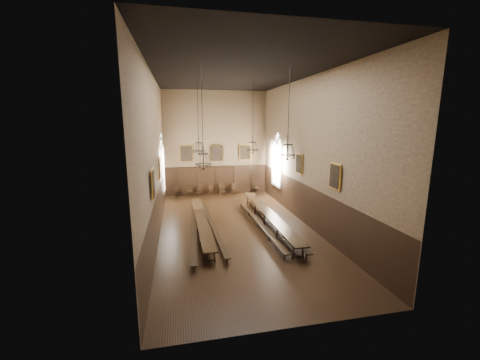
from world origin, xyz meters
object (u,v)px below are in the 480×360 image
object	(u,v)px
chair_0	(177,194)
bench_right_outer	(276,222)
chair_7	(255,190)
table_left	(202,224)
bench_right_inner	(258,223)
bench_left_outer	(194,228)
chair_2	(200,193)
chair_3	(211,192)
chair_1	(190,193)
chair_5	(234,191)
chandelier_back_right	(253,145)
chair_4	(222,191)
chandelier_front_right	(288,149)
bench_left_inner	(212,227)
table_right	(268,219)
chandelier_front_left	(203,157)
chandelier_back_left	(199,146)

from	to	relation	value
chair_0	bench_right_outer	bearing A→B (deg)	-48.68
chair_7	table_left	bearing A→B (deg)	-123.95
bench_right_inner	bench_left_outer	bearing A→B (deg)	-177.11
chair_2	chair_3	distance (m)	1.03
chair_1	chair_3	distance (m)	1.85
chair_5	chandelier_back_right	xyz separation A→B (m)	(0.17, -5.87, 4.53)
bench_right_outer	chair_5	size ratio (longest dim) A/B	10.28
chair_0	chair_4	size ratio (longest dim) A/B	1.02
chair_5	chandelier_front_right	xyz separation A→B (m)	(0.65, -11.11, 4.73)
bench_left_inner	chair_2	xyz separation A→B (m)	(-0.14, 8.69, 0.03)
table_right	bench_right_inner	world-z (taller)	table_right
chair_0	chandelier_front_left	world-z (taller)	chandelier_front_left
table_left	chair_3	xyz separation A→B (m)	(1.50, 8.49, -0.11)
chair_1	chandelier_front_left	distance (m)	11.65
chair_7	chair_2	bearing A→B (deg)	179.91
chair_7	chair_3	bearing A→B (deg)	178.92
chair_7	bench_right_inner	bearing A→B (deg)	-104.57
bench_left_inner	chair_1	size ratio (longest dim) A/B	8.89
chair_0	chandelier_back_right	size ratio (longest dim) A/B	0.21
table_left	chair_5	world-z (taller)	chair_5
chandelier_front_left	chair_3	bearing A→B (deg)	82.18
bench_right_outer	chair_3	distance (m)	9.26
chair_1	bench_right_inner	bearing A→B (deg)	-51.41
chandelier_back_right	chandelier_front_left	xyz separation A→B (m)	(-3.74, -4.94, -0.16)
bench_left_outer	chandelier_back_right	xyz separation A→B (m)	(4.22, 2.84, 4.54)
bench_right_outer	chandelier_front_right	bearing A→B (deg)	-97.55
bench_left_outer	chandelier_back_left	size ratio (longest dim) A/B	2.14
chandelier_back_right	chair_3	bearing A→B (deg)	110.51
chair_5	chandelier_front_left	distance (m)	12.19
bench_right_outer	chandelier_front_left	size ratio (longest dim) A/B	2.07
table_right	chair_1	size ratio (longest dim) A/B	10.35
chair_2	chair_5	xyz separation A→B (m)	(3.10, -0.04, -0.00)
chair_4	chair_7	size ratio (longest dim) A/B	1.01
chair_4	chandelier_front_right	distance (m)	12.23
bench_left_inner	chair_0	xyz separation A→B (m)	(-2.11, 8.70, 0.04)
chair_0	chandelier_back_right	world-z (taller)	chandelier_back_right
bench_left_inner	chair_4	xyz separation A→B (m)	(1.83, 8.68, 0.04)
bench_right_outer	chair_3	xyz separation A→B (m)	(-3.06, 8.74, -0.03)
table_right	chair_0	xyz separation A→B (m)	(-5.65, 8.38, -0.11)
bench_right_outer	chair_1	world-z (taller)	chair_1
bench_right_outer	chair_1	bearing A→B (deg)	119.65
table_left	chair_4	bearing A→B (deg)	73.73
bench_left_inner	chandelier_back_left	distance (m)	5.43
chair_4	chair_7	xyz separation A→B (m)	(3.10, 0.06, -0.00)
bench_left_outer	chair_0	bearing A→B (deg)	96.56
chair_4	chair_1	bearing A→B (deg)	175.07
chandelier_back_left	chandelier_back_right	xyz separation A→B (m)	(3.61, -0.09, -0.02)
chair_0	chandelier_front_left	bearing A→B (deg)	-75.74
chair_4	chair_7	world-z (taller)	chair_4
chair_2	bench_left_outer	bearing A→B (deg)	-82.52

